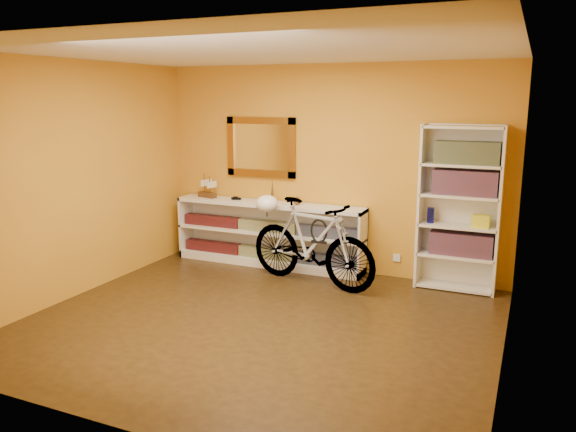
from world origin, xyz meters
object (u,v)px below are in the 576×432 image
at_px(bicycle, 312,243).
at_px(helmet, 267,204).
at_px(console_unit, 268,234).
at_px(bookcase, 459,209).

relative_size(bicycle, helmet, 6.20).
xyz_separation_m(console_unit, bicycle, (0.81, -0.50, 0.09)).
bearing_deg(bookcase, bicycle, -161.54).
height_order(console_unit, bookcase, bookcase).
relative_size(console_unit, bookcase, 1.37).
bearing_deg(bicycle, console_unit, 70.72).
distance_m(console_unit, helmet, 0.62).
bearing_deg(bookcase, helmet, -170.31).
distance_m(bicycle, helmet, 0.78).
xyz_separation_m(bookcase, bicycle, (-1.59, -0.53, -0.43)).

